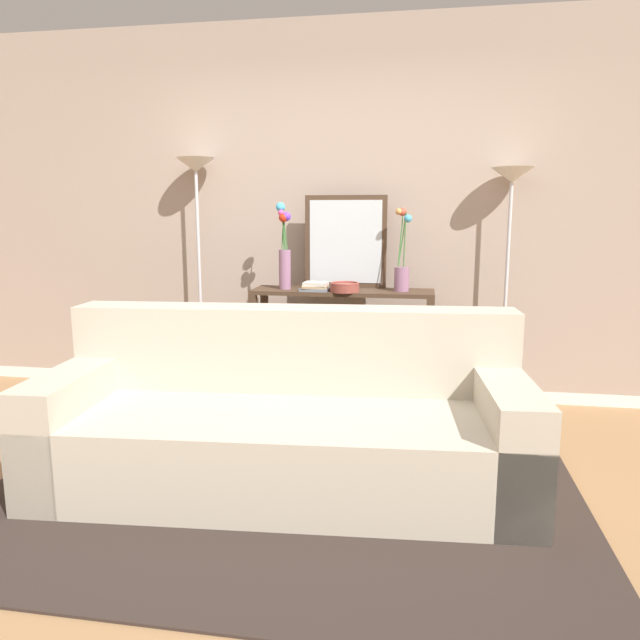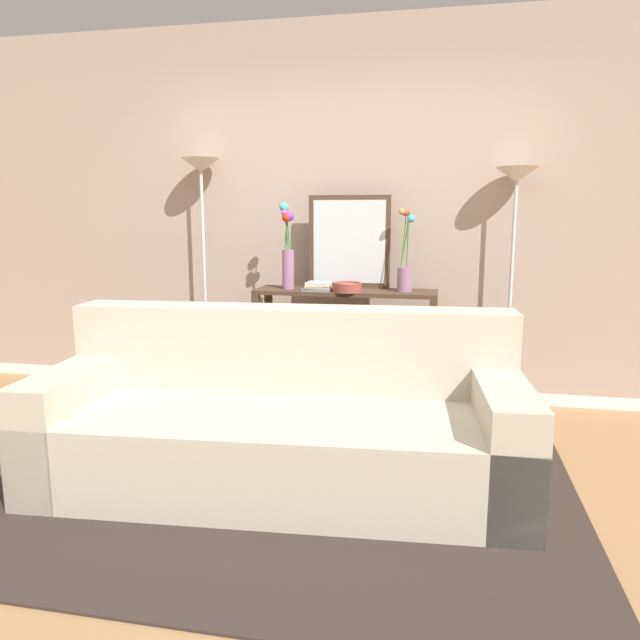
{
  "view_description": "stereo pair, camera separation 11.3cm",
  "coord_description": "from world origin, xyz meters",
  "px_view_note": "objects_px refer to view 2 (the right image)",
  "views": [
    {
      "loc": [
        0.64,
        -2.59,
        1.38
      ],
      "look_at": [
        0.05,
        0.88,
        0.75
      ],
      "focal_mm": 33.4,
      "sensor_mm": 36.0,
      "label": 1
    },
    {
      "loc": [
        0.75,
        -2.57,
        1.38
      ],
      "look_at": [
        0.05,
        0.88,
        0.75
      ],
      "focal_mm": 33.4,
      "sensor_mm": 36.0,
      "label": 2
    }
  ],
  "objects_px": {
    "vase_tall_flowers": "(288,252)",
    "book_stack": "(318,287)",
    "couch": "(282,424)",
    "console_table": "(345,328)",
    "floor_lamp_right": "(514,222)",
    "floor_lamp_left": "(202,211)",
    "vase_short_flowers": "(405,266)",
    "wall_mirror": "(349,242)",
    "fruit_bowl": "(347,287)",
    "book_row_under_console": "(297,395)"
  },
  "relations": [
    {
      "from": "floor_lamp_left",
      "to": "couch",
      "type": "bearing_deg",
      "value": -54.88
    },
    {
      "from": "book_stack",
      "to": "fruit_bowl",
      "type": "bearing_deg",
      "value": -6.11
    },
    {
      "from": "floor_lamp_left",
      "to": "book_row_under_console",
      "type": "height_order",
      "value": "floor_lamp_left"
    },
    {
      "from": "console_table",
      "to": "fruit_bowl",
      "type": "height_order",
      "value": "fruit_bowl"
    },
    {
      "from": "console_table",
      "to": "fruit_bowl",
      "type": "xyz_separation_m",
      "value": [
        0.03,
        -0.11,
        0.3
      ]
    },
    {
      "from": "vase_short_flowers",
      "to": "wall_mirror",
      "type": "bearing_deg",
      "value": 160.42
    },
    {
      "from": "couch",
      "to": "floor_lamp_left",
      "type": "relative_size",
      "value": 1.39
    },
    {
      "from": "console_table",
      "to": "floor_lamp_right",
      "type": "relative_size",
      "value": 0.76
    },
    {
      "from": "couch",
      "to": "book_stack",
      "type": "distance_m",
      "value": 1.32
    },
    {
      "from": "book_stack",
      "to": "couch",
      "type": "bearing_deg",
      "value": -87.31
    },
    {
      "from": "fruit_bowl",
      "to": "book_stack",
      "type": "bearing_deg",
      "value": 173.89
    },
    {
      "from": "vase_tall_flowers",
      "to": "console_table",
      "type": "bearing_deg",
      "value": 3.74
    },
    {
      "from": "vase_short_flowers",
      "to": "book_row_under_console",
      "type": "relative_size",
      "value": 1.73
    },
    {
      "from": "floor_lamp_right",
      "to": "book_row_under_console",
      "type": "height_order",
      "value": "floor_lamp_right"
    },
    {
      "from": "wall_mirror",
      "to": "book_stack",
      "type": "distance_m",
      "value": 0.42
    },
    {
      "from": "vase_short_flowers",
      "to": "book_stack",
      "type": "distance_m",
      "value": 0.61
    },
    {
      "from": "book_stack",
      "to": "book_row_under_console",
      "type": "distance_m",
      "value": 0.85
    },
    {
      "from": "floor_lamp_left",
      "to": "floor_lamp_right",
      "type": "distance_m",
      "value": 2.24
    },
    {
      "from": "book_stack",
      "to": "floor_lamp_left",
      "type": "bearing_deg",
      "value": 166.74
    },
    {
      "from": "couch",
      "to": "wall_mirror",
      "type": "distance_m",
      "value": 1.67
    },
    {
      "from": "vase_tall_flowers",
      "to": "book_stack",
      "type": "xyz_separation_m",
      "value": [
        0.23,
        -0.06,
        -0.23
      ]
    },
    {
      "from": "floor_lamp_right",
      "to": "book_stack",
      "type": "bearing_deg",
      "value": -170.47
    },
    {
      "from": "floor_lamp_left",
      "to": "fruit_bowl",
      "type": "xyz_separation_m",
      "value": [
        1.14,
        -0.24,
        -0.52
      ]
    },
    {
      "from": "floor_lamp_left",
      "to": "wall_mirror",
      "type": "relative_size",
      "value": 2.71
    },
    {
      "from": "vase_tall_flowers",
      "to": "book_row_under_console",
      "type": "relative_size",
      "value": 1.85
    },
    {
      "from": "floor_lamp_right",
      "to": "book_row_under_console",
      "type": "xyz_separation_m",
      "value": [
        -1.49,
        -0.13,
        -1.27
      ]
    },
    {
      "from": "wall_mirror",
      "to": "fruit_bowl",
      "type": "xyz_separation_m",
      "value": [
        0.03,
        -0.26,
        -0.3
      ]
    },
    {
      "from": "floor_lamp_left",
      "to": "vase_tall_flowers",
      "type": "xyz_separation_m",
      "value": [
        0.7,
        -0.16,
        -0.29
      ]
    },
    {
      "from": "wall_mirror",
      "to": "book_row_under_console",
      "type": "bearing_deg",
      "value": -157.73
    },
    {
      "from": "couch",
      "to": "console_table",
      "type": "height_order",
      "value": "couch"
    },
    {
      "from": "book_stack",
      "to": "wall_mirror",
      "type": "bearing_deg",
      "value": 52.59
    },
    {
      "from": "vase_tall_flowers",
      "to": "book_stack",
      "type": "bearing_deg",
      "value": -14.36
    },
    {
      "from": "vase_tall_flowers",
      "to": "fruit_bowl",
      "type": "xyz_separation_m",
      "value": [
        0.44,
        -0.08,
        -0.23
      ]
    },
    {
      "from": "floor_lamp_right",
      "to": "vase_short_flowers",
      "type": "relative_size",
      "value": 2.98
    },
    {
      "from": "vase_short_flowers",
      "to": "book_row_under_console",
      "type": "bearing_deg",
      "value": -179.97
    },
    {
      "from": "floor_lamp_left",
      "to": "book_stack",
      "type": "distance_m",
      "value": 1.09
    },
    {
      "from": "couch",
      "to": "book_row_under_console",
      "type": "height_order",
      "value": "couch"
    },
    {
      "from": "couch",
      "to": "vase_tall_flowers",
      "type": "height_order",
      "value": "vase_tall_flowers"
    },
    {
      "from": "wall_mirror",
      "to": "fruit_bowl",
      "type": "height_order",
      "value": "wall_mirror"
    },
    {
      "from": "wall_mirror",
      "to": "vase_short_flowers",
      "type": "relative_size",
      "value": 1.16
    },
    {
      "from": "console_table",
      "to": "vase_short_flowers",
      "type": "xyz_separation_m",
      "value": [
        0.41,
        0.0,
        0.45
      ]
    },
    {
      "from": "vase_short_flowers",
      "to": "fruit_bowl",
      "type": "distance_m",
      "value": 0.42
    },
    {
      "from": "book_row_under_console",
      "to": "floor_lamp_left",
      "type": "bearing_deg",
      "value": 169.98
    },
    {
      "from": "couch",
      "to": "vase_short_flowers",
      "type": "bearing_deg",
      "value": 67.16
    },
    {
      "from": "floor_lamp_left",
      "to": "vase_tall_flowers",
      "type": "relative_size",
      "value": 2.94
    },
    {
      "from": "floor_lamp_left",
      "to": "fruit_bowl",
      "type": "distance_m",
      "value": 1.27
    },
    {
      "from": "book_stack",
      "to": "floor_lamp_right",
      "type": "bearing_deg",
      "value": 9.53
    },
    {
      "from": "fruit_bowl",
      "to": "console_table",
      "type": "bearing_deg",
      "value": 104.66
    },
    {
      "from": "couch",
      "to": "vase_short_flowers",
      "type": "relative_size",
      "value": 4.36
    },
    {
      "from": "floor_lamp_left",
      "to": "vase_short_flowers",
      "type": "bearing_deg",
      "value": -4.97
    }
  ]
}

